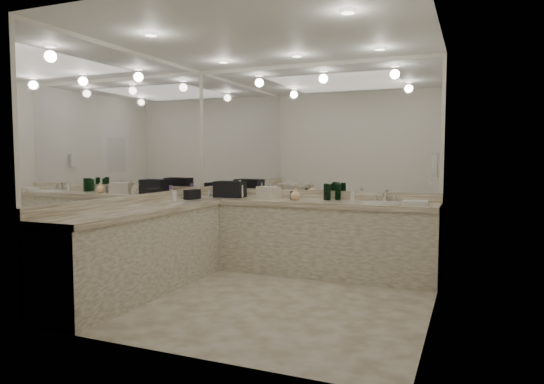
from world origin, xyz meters
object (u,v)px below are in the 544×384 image
at_px(wall_phone, 435,165).
at_px(hand_towel, 415,203).
at_px(black_toiletry_bag, 230,189).
at_px(soap_bottle_b, 271,191).
at_px(soap_bottle_c, 295,194).
at_px(sink, 381,203).
at_px(soap_bottle_a, 240,189).
at_px(cream_cosmetic_case, 269,193).

distance_m(wall_phone, hand_towel, 0.66).
xyz_separation_m(wall_phone, hand_towel, (-0.23, 0.45, -0.43)).
distance_m(black_toiletry_bag, soap_bottle_b, 0.58).
height_order(wall_phone, soap_bottle_c, wall_phone).
relative_size(black_toiletry_bag, soap_bottle_c, 2.48).
distance_m(sink, soap_bottle_a, 1.80).
distance_m(soap_bottle_a, soap_bottle_c, 0.77).
xyz_separation_m(black_toiletry_bag, soap_bottle_b, (0.58, -0.01, -0.01)).
relative_size(black_toiletry_bag, cream_cosmetic_case, 1.37).
bearing_deg(black_toiletry_bag, soap_bottle_a, -5.34).
distance_m(wall_phone, soap_bottle_a, 2.47).
xyz_separation_m(black_toiletry_bag, soap_bottle_a, (0.16, -0.01, 0.01)).
height_order(sink, hand_towel, hand_towel).
bearing_deg(sink, wall_phone, -39.57).
bearing_deg(soap_bottle_b, soap_bottle_c, -5.91).
relative_size(sink, soap_bottle_a, 1.93).
height_order(hand_towel, soap_bottle_c, soap_bottle_c).
height_order(wall_phone, cream_cosmetic_case, wall_phone).
xyz_separation_m(cream_cosmetic_case, soap_bottle_b, (0.02, 0.03, 0.02)).
bearing_deg(black_toiletry_bag, hand_towel, -1.13).
bearing_deg(soap_bottle_b, sink, 0.71).
distance_m(soap_bottle_a, soap_bottle_b, 0.42).
relative_size(black_toiletry_bag, soap_bottle_a, 1.65).
bearing_deg(sink, black_toiletry_bag, -179.85).
bearing_deg(wall_phone, soap_bottle_c, 164.69).
relative_size(wall_phone, black_toiletry_bag, 0.64).
relative_size(sink, hand_towel, 1.69).
bearing_deg(hand_towel, wall_phone, -63.32).
bearing_deg(soap_bottle_a, black_toiletry_bag, 174.66).
bearing_deg(sink, soap_bottle_c, -177.07).
bearing_deg(black_toiletry_bag, wall_phone, -10.96).
bearing_deg(cream_cosmetic_case, sink, 20.07).
bearing_deg(wall_phone, sink, 140.43).
distance_m(black_toiletry_bag, soap_bottle_c, 0.92).
bearing_deg(hand_towel, soap_bottle_c, -179.93).
xyz_separation_m(wall_phone, soap_bottle_b, (-1.98, 0.48, -0.35)).
bearing_deg(wall_phone, soap_bottle_a, 168.68).
bearing_deg(hand_towel, soap_bottle_a, 179.17).
distance_m(sink, soap_bottle_b, 1.38).
bearing_deg(cream_cosmetic_case, black_toiletry_bag, -165.46).
relative_size(black_toiletry_bag, hand_towel, 1.45).
bearing_deg(cream_cosmetic_case, soap_bottle_b, 75.36).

